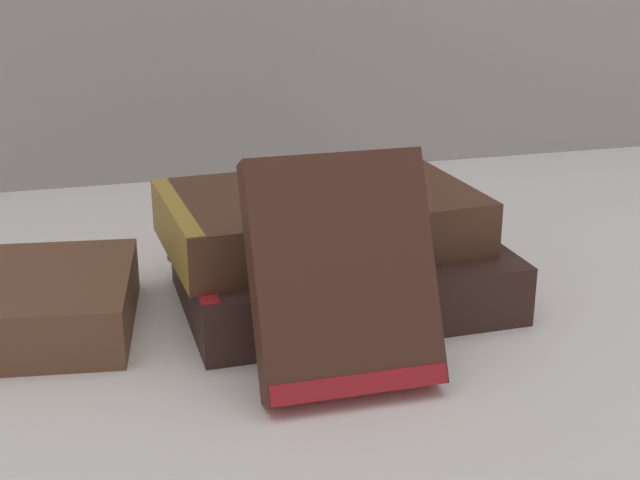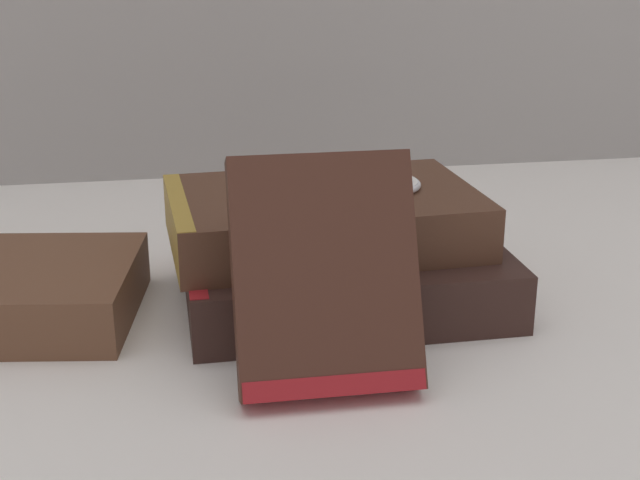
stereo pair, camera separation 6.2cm
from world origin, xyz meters
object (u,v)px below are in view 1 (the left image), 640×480
Objects in this scene: book_leaning_front at (343,282)px; pocket_watch at (378,182)px; reading_glasses at (224,247)px; book_flat_bottom at (334,275)px; book_flat_top at (312,218)px.

book_leaning_front reaches higher than pocket_watch.
book_leaning_front reaches higher than reading_glasses.
book_flat_top is at bearing 132.54° from book_flat_bottom.
book_flat_top reaches higher than reading_glasses.
book_leaning_front reaches higher than book_flat_top.
book_flat_top is 2.00× the size of reading_glasses.
pocket_watch is at bearing -72.90° from reading_glasses.
book_flat_bottom reaches higher than reading_glasses.
book_leaning_front is (-0.02, -0.13, 0.00)m from book_flat_top.
pocket_watch reaches higher than book_flat_bottom.
book_flat_top is 0.14m from reading_glasses.
pocket_watch is at bearing 63.24° from book_leaning_front.
pocket_watch is 0.50× the size of reading_glasses.
pocket_watch is 0.17m from reading_glasses.
pocket_watch is (0.07, 0.13, 0.02)m from book_leaning_front.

